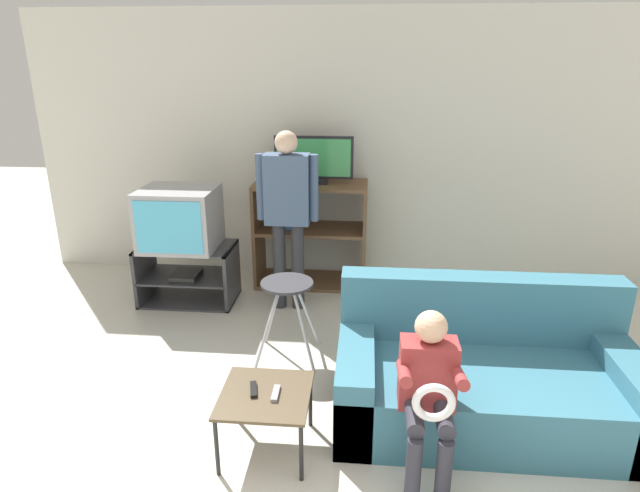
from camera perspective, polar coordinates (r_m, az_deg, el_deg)
wall_back at (r=5.35m, az=3.55°, el=10.30°), size 6.40×0.06×2.60m
tv_stand at (r=5.08m, az=-13.88°, el=-2.91°), size 0.86×0.50×0.53m
television_main at (r=4.90m, az=-14.77°, el=2.87°), size 0.66×0.57×0.54m
media_shelf at (r=5.24m, az=-0.99°, el=1.40°), size 1.08×0.51×1.02m
television_flat at (r=5.08m, az=-0.67°, el=9.07°), size 0.74×0.20×0.44m
folding_stool at (r=3.93m, az=-3.52°, el=-5.22°), size 0.46×0.43×0.62m
snack_table at (r=3.14m, az=-5.83°, el=-15.93°), size 0.50×0.50×0.38m
remote_control_black at (r=3.14m, az=-7.10°, el=-14.94°), size 0.07×0.15×0.02m
remote_control_white at (r=3.09m, az=-4.76°, el=-15.39°), size 0.04×0.14×0.02m
couch at (r=3.58m, az=17.07°, el=-13.24°), size 1.82×0.92×0.82m
person_standing_adult at (r=4.59m, az=-3.49°, el=4.42°), size 0.53×0.20×1.59m
person_seated_child at (r=2.91m, az=11.52°, el=-14.43°), size 0.33×0.43×0.93m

